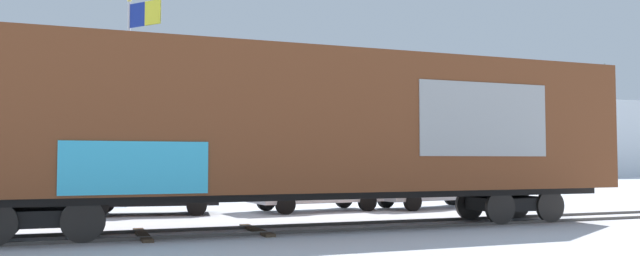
{
  "coord_description": "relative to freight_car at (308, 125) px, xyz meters",
  "views": [
    {
      "loc": [
        -5.99,
        -15.37,
        1.75
      ],
      "look_at": [
        -0.03,
        2.86,
        2.74
      ],
      "focal_mm": 35.43,
      "sensor_mm": 36.0,
      "label": 1
    }
  ],
  "objects": [
    {
      "name": "ground_plane",
      "position": [
        1.29,
        0.0,
        -2.65
      ],
      "size": [
        260.0,
        260.0,
        0.0
      ],
      "primitive_type": "plane",
      "color": "silver"
    },
    {
      "name": "track",
      "position": [
        -0.01,
        0.0,
        -2.61
      ],
      "size": [
        60.0,
        4.63,
        0.08
      ],
      "color": "#4C4742",
      "rests_on": "ground_plane"
    },
    {
      "name": "freight_car",
      "position": [
        0.0,
        0.0,
        0.0
      ],
      "size": [
        17.57,
        3.99,
        4.69
      ],
      "color": "brown",
      "rests_on": "ground_plane"
    },
    {
      "name": "flagpole",
      "position": [
        -3.98,
        9.14,
        2.63
      ],
      "size": [
        1.19,
        1.35,
        7.95
      ],
      "color": "silver",
      "rests_on": "ground_plane"
    },
    {
      "name": "hillside",
      "position": [
        1.35,
        56.06,
        1.4
      ],
      "size": [
        149.56,
        38.72,
        12.92
      ],
      "color": "silver",
      "rests_on": "ground_plane"
    },
    {
      "name": "parked_car_black",
      "position": [
        -3.65,
        5.87,
        -1.79
      ],
      "size": [
        4.5,
        2.28,
        1.76
      ],
      "color": "black",
      "rests_on": "ground_plane"
    },
    {
      "name": "parked_car_white",
      "position": [
        1.92,
        5.52,
        -1.77
      ],
      "size": [
        4.74,
        2.44,
        1.81
      ],
      "color": "silver",
      "rests_on": "ground_plane"
    },
    {
      "name": "parked_car_silver",
      "position": [
        6.54,
        5.55,
        -1.74
      ],
      "size": [
        4.84,
        2.53,
        1.86
      ],
      "color": "#B7BABF",
      "rests_on": "ground_plane"
    }
  ]
}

